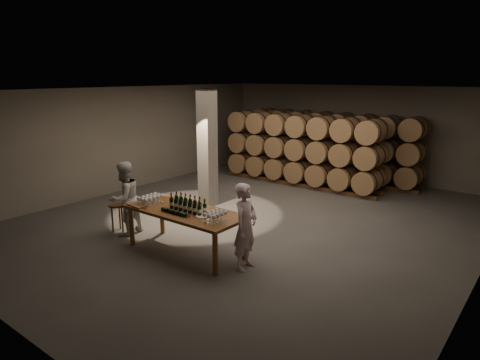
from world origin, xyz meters
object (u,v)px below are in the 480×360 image
Objects in this scene: plate at (202,216)px; person_woman at (125,198)px; notebook_near at (139,206)px; stool at (117,209)px; person_man at (245,227)px; bottle_cluster at (188,205)px; tasting_table at (185,215)px.

person_woman reaches higher than plate.
stool is at bearing 171.75° from notebook_near.
person_man reaches higher than plate.
stool is 3.53m from person_man.
bottle_cluster is 2.22m from stool.
person_woman is (-3.23, -0.24, 0.02)m from person_man.
person_man is 0.98× the size of person_woman.
tasting_table is at bearing 3.08° from stool.
bottle_cluster is at bearing 29.62° from notebook_near.
person_woman reaches higher than stool.
tasting_table is 1.43m from person_man.
person_woman is at bearing -179.54° from plate.
stool is 0.39× the size of person_woman.
stool is at bearing -179.25° from plate.
person_woman is at bearing 166.73° from notebook_near.
person_man reaches higher than stool.
person_woman is (0.27, 0.02, 0.30)m from stool.
notebook_near is 0.17× the size of person_woman.
person_woman is (-2.36, -0.02, -0.07)m from plate.
plate is at bearing -9.65° from bottle_cluster.
plate reaches higher than stool.
stool is at bearing -177.03° from bottle_cluster.
bottle_cluster is at bearing 87.22° from person_woman.
person_man is at bearing 4.25° from stool.
bottle_cluster is 1.91m from person_woman.
tasting_table is 3.02× the size of bottle_cluster.
person_woman reaches higher than person_man.
person_man is (1.33, 0.15, -0.19)m from bottle_cluster.
bottle_cluster is 1.08m from notebook_near.
notebook_near is 0.97m from person_woman.
plate is at bearing 98.24° from person_man.
plate is (0.55, -0.08, 0.11)m from tasting_table.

